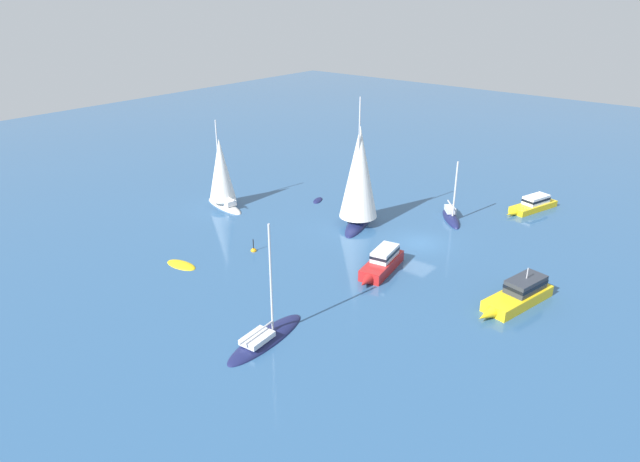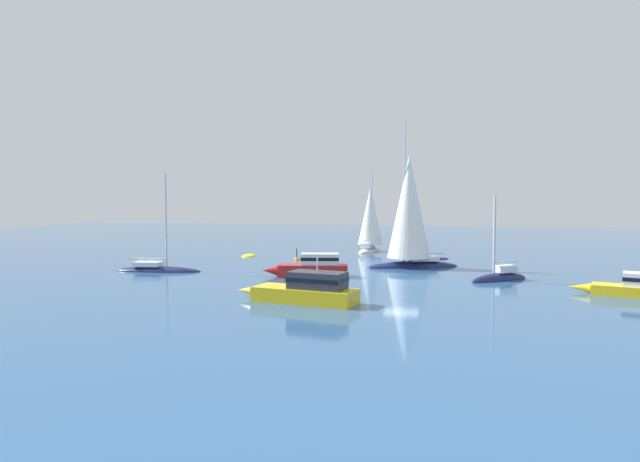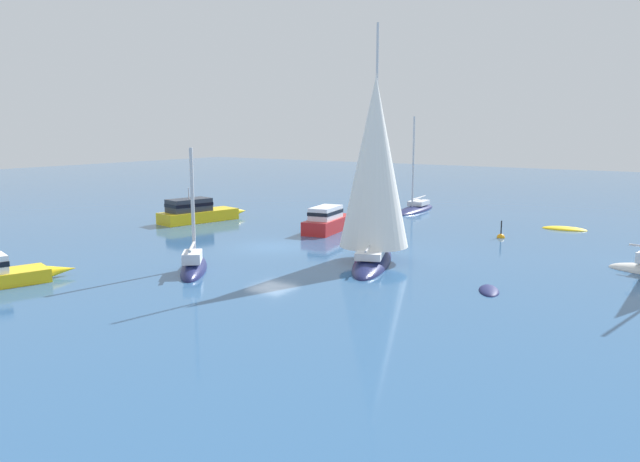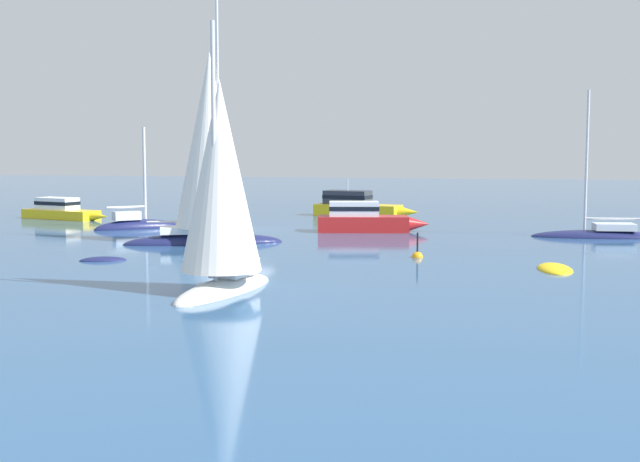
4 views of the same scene
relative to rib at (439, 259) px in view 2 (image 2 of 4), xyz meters
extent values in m
plane|color=#2D5684|center=(-13.85, 2.56, 0.00)|extent=(160.00, 160.00, 0.00)
ellipsoid|color=#191E4C|center=(0.00, 0.00, 0.00)|extent=(1.54, 2.14, 0.34)
cube|color=#B21E1E|center=(-14.19, 9.09, 0.45)|extent=(2.63, 5.34, 0.90)
cone|color=#B21E1E|center=(-14.75, 12.18, 0.45)|extent=(1.11, 1.42, 0.90)
cube|color=silver|center=(-14.09, 8.58, 1.31)|extent=(1.87, 2.98, 0.83)
cube|color=black|center=(-14.09, 8.58, 1.35)|extent=(1.91, 3.03, 0.24)
ellipsoid|color=silver|center=(6.34, 7.47, 0.00)|extent=(6.16, 2.62, 0.92)
cube|color=white|center=(5.64, 7.61, 0.73)|extent=(1.96, 1.37, 0.54)
cylinder|color=silver|center=(6.93, 7.35, 4.66)|extent=(0.14, 0.14, 8.41)
cylinder|color=silver|center=(5.61, 7.61, 1.25)|extent=(2.66, 0.64, 0.11)
cone|color=white|center=(6.53, 7.43, 3.91)|extent=(3.17, 3.17, 6.31)
cube|color=yellow|center=(-24.52, 7.19, 0.41)|extent=(3.22, 6.20, 0.82)
cone|color=yellow|center=(-23.75, 10.75, 0.41)|extent=(1.12, 1.62, 0.82)
cube|color=#2D333D|center=(-24.68, 6.43, 1.30)|extent=(2.23, 3.37, 0.95)
cube|color=black|center=(-24.68, 6.43, 1.35)|extent=(2.28, 3.42, 0.24)
cylinder|color=silver|center=(-24.68, 6.43, 2.18)|extent=(0.08, 0.08, 0.81)
cone|color=yellow|center=(-17.56, -8.69, 0.31)|extent=(0.99, 1.51, 0.62)
ellipsoid|color=yellow|center=(-1.10, 18.73, 0.00)|extent=(3.07, 1.58, 0.41)
ellipsoid|color=#191E4C|center=(-13.34, -4.26, 0.00)|extent=(4.25, 4.69, 1.08)
cube|color=silver|center=(-12.94, -4.73, 0.79)|extent=(1.64, 1.72, 0.50)
cylinder|color=silver|center=(-13.68, -3.87, 3.25)|extent=(0.18, 0.18, 5.42)
cylinder|color=silver|center=(-12.93, -4.75, 1.29)|extent=(1.61, 1.85, 0.14)
ellipsoid|color=#191E4C|center=(-13.83, 21.85, 0.00)|extent=(2.44, 7.16, 0.78)
cube|color=silver|center=(-13.90, 22.69, 0.57)|extent=(1.47, 2.21, 0.36)
cylinder|color=silver|center=(-13.77, 21.15, 4.10)|extent=(0.15, 0.15, 7.42)
cylinder|color=silver|center=(-13.91, 22.72, 1.00)|extent=(0.39, 3.16, 0.12)
ellipsoid|color=#191E4C|center=(-6.88, 2.12, 0.00)|extent=(4.66, 8.03, 1.05)
cube|color=white|center=(-6.52, 1.23, 0.70)|extent=(2.06, 2.68, 0.36)
cylinder|color=silver|center=(-7.18, 2.85, 6.31)|extent=(0.13, 0.13, 11.57)
cylinder|color=silver|center=(-6.51, 1.20, 1.13)|extent=(1.44, 3.35, 0.10)
cone|color=white|center=(-7.03, 2.48, 5.16)|extent=(4.65, 4.65, 8.67)
sphere|color=orange|center=(-3.70, 13.07, 0.00)|extent=(0.51, 0.51, 0.51)
cylinder|color=black|center=(-3.70, 13.07, 0.68)|extent=(0.08, 0.08, 0.84)
camera|label=1|loc=(-35.94, 43.17, 20.81)|focal=31.70mm
camera|label=2|loc=(-55.27, -0.36, 5.87)|focal=32.01mm
camera|label=3|loc=(8.27, -25.14, 6.92)|focal=34.46mm
camera|label=4|loc=(33.16, 16.16, 4.90)|focal=47.44mm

